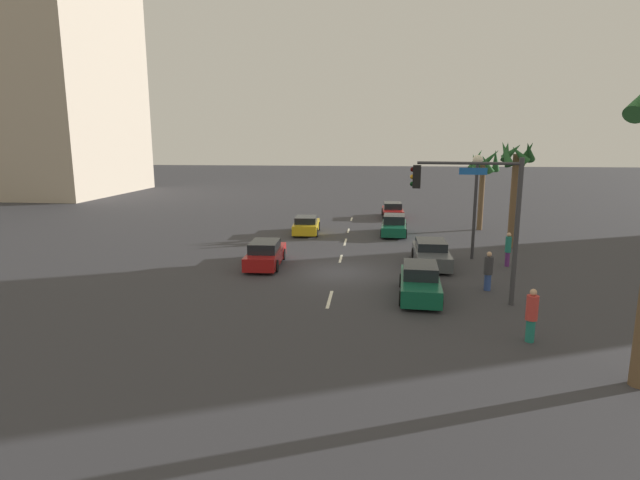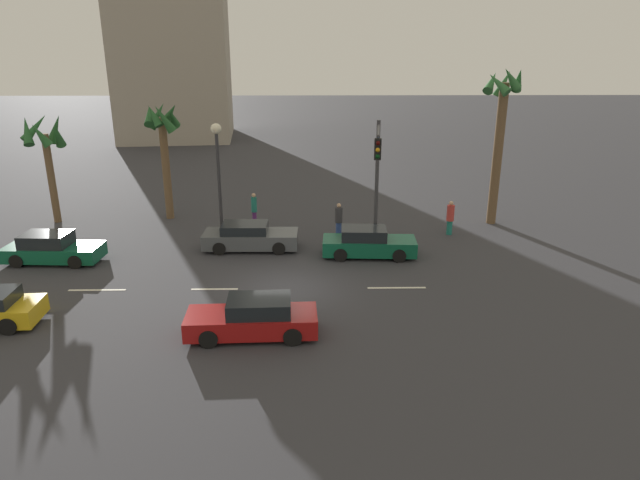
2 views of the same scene
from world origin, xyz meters
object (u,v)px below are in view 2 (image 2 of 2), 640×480
car_4 (368,243)px  traffic_signal (377,164)px  streetlamp (218,157)px  pedestrian_2 (450,217)px  palm_tree_1 (163,133)px  palm_tree_2 (45,143)px  car_5 (52,249)px  pedestrian_1 (339,219)px  pedestrian_0 (254,208)px  car_3 (250,237)px  car_2 (254,318)px  palm_tree_0 (501,119)px

car_4 → traffic_signal: (0.61, 2.25, 3.45)m
streetlamp → car_4: bearing=-25.7°
traffic_signal → streetlamp: (-8.21, 1.42, 0.08)m
car_4 → pedestrian_2: pedestrian_2 is taller
palm_tree_1 → palm_tree_2: (-6.48, -0.54, -0.48)m
car_5 → palm_tree_1: palm_tree_1 is taller
traffic_signal → palm_tree_2: bearing=167.9°
car_5 → pedestrian_1: pedestrian_1 is taller
car_5 → pedestrian_0: 10.65m
pedestrian_0 → car_3: bearing=-87.9°
traffic_signal → pedestrian_1: bearing=153.8°
car_4 → car_2: bearing=-121.2°
car_2 → traffic_signal: (5.38, 10.14, 3.46)m
palm_tree_0 → palm_tree_1: 18.91m
car_4 → pedestrian_1: (-1.26, 3.17, 0.29)m
car_2 → car_3: 9.07m
pedestrian_2 → car_5: bearing=-169.1°
car_3 → pedestrian_1: bearing=24.1°
car_5 → pedestrian_2: size_ratio=2.41×
pedestrian_2 → palm_tree_2: size_ratio=0.30×
palm_tree_2 → palm_tree_0: bearing=-1.8°
pedestrian_2 → pedestrian_0: bearing=169.7°
palm_tree_0 → palm_tree_2: size_ratio=1.41×
car_2 → pedestrian_1: 11.61m
streetlamp → palm_tree_2: 10.35m
pedestrian_0 → palm_tree_1: palm_tree_1 is taller
pedestrian_1 → palm_tree_1: palm_tree_1 is taller
palm_tree_1 → palm_tree_2: bearing=-175.2°
streetlamp → car_5: bearing=-150.2°
palm_tree_1 → pedestrian_0: bearing=-16.0°
pedestrian_1 → palm_tree_2: (-16.38, 3.01, 3.62)m
car_5 → pedestrian_1: 14.17m
car_2 → palm_tree_1: palm_tree_1 is taller
streetlamp → palm_tree_0: bearing=6.4°
palm_tree_0 → streetlamp: bearing=-173.6°
pedestrian_1 → palm_tree_2: bearing=169.6°
car_4 → palm_tree_1: 13.74m
pedestrian_2 → palm_tree_0: size_ratio=0.21×
car_2 → car_5: bearing=144.1°
pedestrian_1 → palm_tree_1: 11.29m
car_3 → palm_tree_2: palm_tree_2 is taller
car_4 → palm_tree_2: palm_tree_2 is taller
car_3 → pedestrian_1: size_ratio=2.61×
car_4 → palm_tree_0: bearing=35.0°
car_2 → palm_tree_2: size_ratio=0.74×
streetlamp → pedestrian_0: 3.91m
car_2 → streetlamp: streetlamp is taller
car_2 → pedestrian_0: (-1.20, 13.12, 0.36)m
car_2 → pedestrian_2: 14.70m
traffic_signal → palm_tree_1: bearing=159.2°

